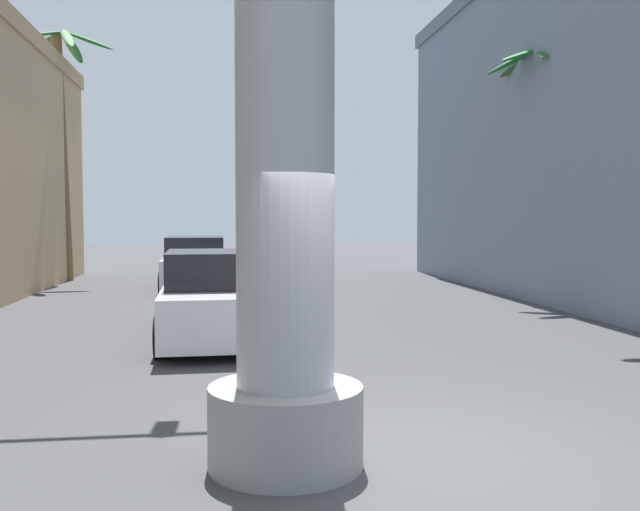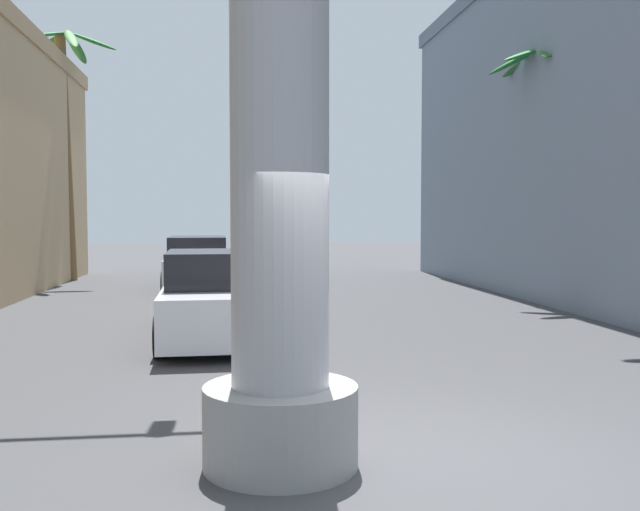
# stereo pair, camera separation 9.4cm
# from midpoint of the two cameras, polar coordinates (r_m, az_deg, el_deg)

# --- Properties ---
(ground_plane) EXTENTS (87.39, 87.39, 0.00)m
(ground_plane) POSITION_cam_midpoint_polar(r_m,az_deg,el_deg) (16.34, -2.43, -4.45)
(ground_plane) COLOR #424244
(street_lamp) EXTENTS (2.26, 0.28, 7.98)m
(street_lamp) POSITION_cam_midpoint_polar(r_m,az_deg,el_deg) (15.66, 23.37, 12.38)
(street_lamp) COLOR #59595E
(street_lamp) RESTS_ON ground
(car_lead) EXTENTS (2.10, 5.01, 1.56)m
(car_lead) POSITION_cam_midpoint_polar(r_m,az_deg,el_deg) (12.70, -8.39, -3.45)
(car_lead) COLOR black
(car_lead) RESTS_ON ground
(car_far) EXTENTS (1.99, 4.83, 1.56)m
(car_far) POSITION_cam_midpoint_polar(r_m,az_deg,el_deg) (21.75, -10.08, -0.66)
(car_far) COLOR black
(car_far) RESTS_ON ground
(palm_tree_far_left) EXTENTS (3.11, 3.19, 8.35)m
(palm_tree_far_left) POSITION_cam_midpoint_polar(r_m,az_deg,el_deg) (25.55, -20.01, 9.60)
(palm_tree_far_left) COLOR brown
(palm_tree_far_left) RESTS_ON ground
(palm_tree_mid_right) EXTENTS (2.91, 2.83, 6.51)m
(palm_tree_mid_right) POSITION_cam_midpoint_polar(r_m,az_deg,el_deg) (19.29, 17.03, 10.05)
(palm_tree_mid_right) COLOR brown
(palm_tree_mid_right) RESTS_ON ground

